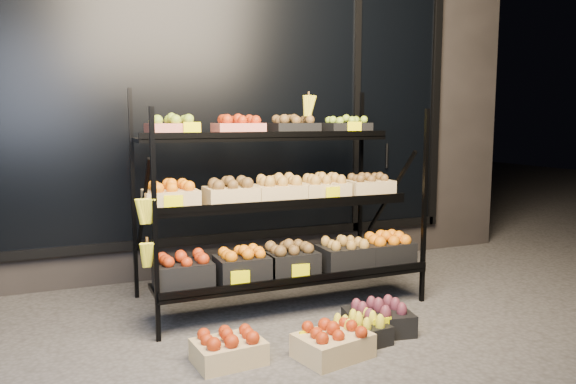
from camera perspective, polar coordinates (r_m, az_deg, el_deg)
name	(u,v)px	position (r m, az deg, el deg)	size (l,w,h in m)	color
ground	(314,328)	(3.97, 2.64, -13.60)	(24.00, 24.00, 0.00)	#514F4C
building	(210,88)	(6.15, -7.90, 10.40)	(6.00, 2.08, 3.50)	#2D2826
display_rack	(279,203)	(4.29, -0.89, -1.08)	(2.18, 1.02, 1.73)	black
tag_floor_a	(309,346)	(3.52, 2.16, -15.36)	(0.13, 0.01, 0.12)	#FFF800
tag_floor_b	(382,333)	(3.75, 9.55, -13.97)	(0.13, 0.01, 0.12)	#FFF800
floor_crate_left	(229,348)	(3.43, -6.06, -15.44)	(0.42, 0.32, 0.20)	tan
floor_crate_midleft	(359,331)	(3.70, 7.21, -13.79)	(0.39, 0.30, 0.19)	black
floor_crate_midright	(333,341)	(3.49, 4.59, -14.88)	(0.48, 0.40, 0.21)	tan
floor_crate_right	(378,318)	(3.89, 9.18, -12.55)	(0.48, 0.39, 0.21)	black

